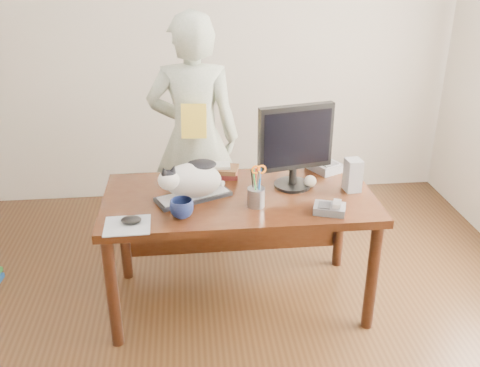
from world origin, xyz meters
name	(u,v)px	position (x,y,z in m)	size (l,w,h in m)	color
room	(253,132)	(0.00, 0.00, 1.35)	(4.50, 4.50, 4.50)	black
desk	(238,211)	(0.00, 0.68, 0.60)	(1.60, 0.80, 0.75)	black
keyboard	(193,196)	(-0.27, 0.59, 0.76)	(0.47, 0.33, 0.03)	black
cat	(191,179)	(-0.28, 0.58, 0.88)	(0.41, 0.33, 0.24)	white
monitor	(295,142)	(0.34, 0.68, 1.04)	(0.46, 0.27, 0.52)	black
pen_cup	(256,195)	(0.08, 0.45, 0.82)	(0.11, 0.11, 0.25)	gray
mousepad	(127,226)	(-0.63, 0.29, 0.75)	(0.25, 0.23, 0.01)	#A1A6AD
mouse	(131,220)	(-0.61, 0.31, 0.77)	(0.11, 0.07, 0.04)	black
coffee_mug	(182,208)	(-0.34, 0.37, 0.80)	(0.13, 0.13, 0.10)	#0C1333
phone	(330,208)	(0.48, 0.33, 0.78)	(0.20, 0.17, 0.08)	slate
speaker	(353,175)	(0.68, 0.60, 0.85)	(0.10, 0.11, 0.20)	gray
baseball	(310,181)	(0.44, 0.67, 0.79)	(0.08, 0.08, 0.08)	white
book_stack	(221,171)	(-0.08, 0.90, 0.79)	(0.24, 0.19, 0.08)	#4F1516
calculator	(324,166)	(0.59, 0.92, 0.78)	(0.23, 0.26, 0.06)	slate
person	(194,138)	(-0.24, 1.29, 0.87)	(0.63, 0.42, 1.74)	silver
held_book	(194,121)	(-0.24, 1.12, 1.05)	(0.17, 0.11, 0.23)	yellow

